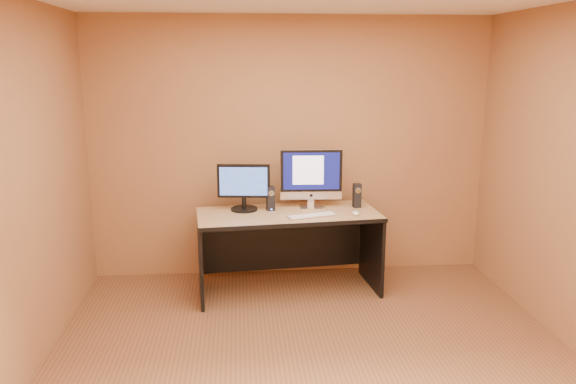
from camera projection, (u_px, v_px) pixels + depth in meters
name	position (u px, v px, depth m)	size (l,w,h in m)	color
floor	(316.00, 371.00, 4.00)	(4.00, 4.00, 0.00)	brown
walls	(319.00, 194.00, 3.71)	(4.00, 4.00, 2.60)	#99673E
desk	(288.00, 252.00, 5.32)	(1.68, 0.74, 0.78)	tan
imac	(311.00, 178.00, 5.35)	(0.60, 0.22, 0.58)	#BABABF
second_monitor	(244.00, 187.00, 5.27)	(0.50, 0.25, 0.44)	black
speaker_left	(270.00, 198.00, 5.30)	(0.07, 0.08, 0.23)	black
speaker_right	(357.00, 195.00, 5.41)	(0.07, 0.08, 0.23)	black
keyboard	(312.00, 216.00, 5.10)	(0.45, 0.12, 0.02)	silver
mouse	(356.00, 213.00, 5.15)	(0.06, 0.11, 0.04)	white
cable_a	(317.00, 205.00, 5.50)	(0.01, 0.01, 0.23)	black
cable_b	(309.00, 204.00, 5.53)	(0.01, 0.01, 0.19)	black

